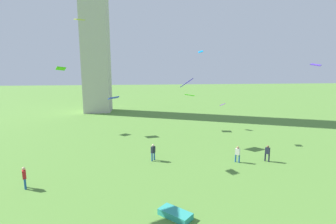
# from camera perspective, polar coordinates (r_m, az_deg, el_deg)

# --- Properties ---
(person_0) EXTENTS (0.47, 0.49, 1.67)m
(person_0) POSITION_cam_1_polar(r_m,az_deg,el_deg) (25.25, -3.34, -8.73)
(person_0) COLOR #235693
(person_0) RESTS_ON ground_plane
(person_1) EXTENTS (0.47, 0.47, 1.61)m
(person_1) POSITION_cam_1_polar(r_m,az_deg,el_deg) (26.79, 21.25, -8.38)
(person_1) COLOR #1E2333
(person_1) RESTS_ON ground_plane
(person_2) EXTENTS (0.47, 0.44, 1.58)m
(person_2) POSITION_cam_1_polar(r_m,az_deg,el_deg) (25.68, 15.23, -8.86)
(person_2) COLOR #235693
(person_2) RESTS_ON ground_plane
(person_3) EXTENTS (0.42, 0.51, 1.70)m
(person_3) POSITION_cam_1_polar(r_m,az_deg,el_deg) (22.59, -29.34, -12.38)
(person_3) COLOR #235693
(person_3) RESTS_ON ground_plane
(kite_flying_0) EXTENTS (1.47, 1.28, 0.62)m
(kite_flying_0) POSITION_cam_1_polar(r_m,az_deg,el_deg) (38.91, -22.74, 8.91)
(kite_flying_0) COLOR #48C11A
(kite_flying_1) EXTENTS (0.82, 0.93, 0.44)m
(kite_flying_1) POSITION_cam_1_polar(r_m,az_deg,el_deg) (38.17, 12.05, 1.64)
(kite_flying_1) COLOR purple
(kite_flying_2) EXTENTS (0.59, 0.88, 0.40)m
(kite_flying_2) POSITION_cam_1_polar(r_m,az_deg,el_deg) (32.19, 7.26, 13.17)
(kite_flying_2) COLOR #057CDF
(kite_flying_3) EXTENTS (1.57, 1.74, 1.07)m
(kite_flying_3) POSITION_cam_1_polar(r_m,az_deg,el_deg) (29.56, 4.18, 6.51)
(kite_flying_3) COLOR #4731CB
(kite_flying_5) EXTENTS (1.65, 1.66, 0.32)m
(kite_flying_5) POSITION_cam_1_polar(r_m,az_deg,el_deg) (31.35, 30.04, 9.08)
(kite_flying_5) COLOR #5C35DD
(kite_flying_6) EXTENTS (1.22, 1.39, 0.24)m
(kite_flying_6) POSITION_cam_1_polar(r_m,az_deg,el_deg) (26.87, -19.11, 18.86)
(kite_flying_6) COLOR gold
(kite_flying_7) EXTENTS (1.62, 1.30, 0.34)m
(kite_flying_7) POSITION_cam_1_polar(r_m,az_deg,el_deg) (36.99, 4.86, 3.78)
(kite_flying_7) COLOR #39DF09
(kite_flying_8) EXTENTS (1.57, 1.32, 0.55)m
(kite_flying_8) POSITION_cam_1_polar(r_m,az_deg,el_deg) (34.81, -12.01, 3.10)
(kite_flying_8) COLOR #2737EB
(kite_bundle_1) EXTENTS (2.15, 2.11, 0.39)m
(kite_bundle_1) POSITION_cam_1_polar(r_m,az_deg,el_deg) (16.91, 1.63, -21.75)
(kite_bundle_1) COLOR teal
(kite_bundle_1) RESTS_ON ground_plane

